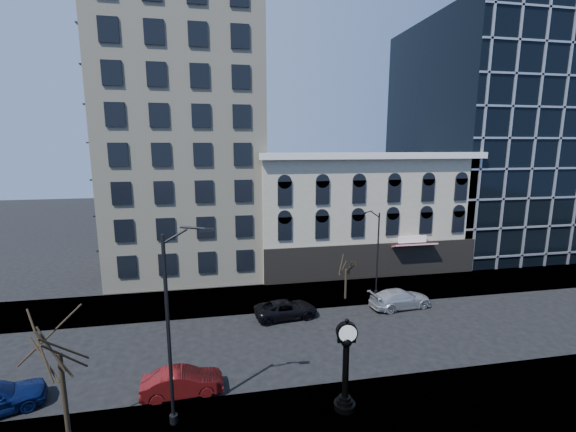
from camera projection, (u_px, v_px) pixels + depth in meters
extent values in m
plane|color=black|center=(270.00, 345.00, 25.83)|extent=(160.00, 160.00, 0.00)
cube|color=gray|center=(257.00, 298.00, 33.55)|extent=(160.00, 6.00, 0.12)
cube|color=gray|center=(294.00, 429.00, 18.09)|extent=(160.00, 6.00, 0.12)
cube|color=beige|center=(185.00, 88.00, 39.63)|extent=(15.00, 15.00, 38.00)
cube|color=#B8B198|center=(357.00, 211.00, 42.39)|extent=(22.00, 10.00, 12.00)
cube|color=white|center=(379.00, 156.00, 36.24)|extent=(22.60, 0.80, 0.60)
cube|color=black|center=(374.00, 261.00, 38.28)|extent=(22.00, 0.30, 3.60)
cube|color=maroon|center=(414.00, 245.00, 38.19)|extent=(4.50, 1.18, 0.55)
cube|color=black|center=(492.00, 139.00, 49.42)|extent=(20.00, 20.00, 28.00)
cylinder|color=black|center=(345.00, 405.00, 19.40)|extent=(1.10, 1.10, 0.30)
cylinder|color=black|center=(345.00, 401.00, 19.36)|extent=(0.80, 0.80, 0.20)
cylinder|color=black|center=(345.00, 398.00, 19.32)|extent=(0.60, 0.60, 0.16)
cylinder|color=black|center=(346.00, 370.00, 19.05)|extent=(0.32, 0.32, 2.89)
sphere|color=black|center=(346.00, 342.00, 18.76)|extent=(0.56, 0.56, 0.56)
cube|color=black|center=(346.00, 340.00, 18.75)|extent=(0.92, 0.34, 0.25)
cylinder|color=black|center=(347.00, 332.00, 18.67)|extent=(1.07, 0.46, 1.04)
cylinder|color=white|center=(348.00, 334.00, 18.51)|extent=(0.87, 0.14, 0.88)
cylinder|color=white|center=(346.00, 330.00, 18.84)|extent=(0.87, 0.14, 0.88)
sphere|color=black|center=(347.00, 321.00, 18.57)|extent=(0.20, 0.20, 0.20)
cylinder|color=black|center=(168.00, 333.00, 17.55)|extent=(0.17, 0.17, 9.26)
cylinder|color=black|center=(174.00, 419.00, 18.36)|extent=(0.39, 0.39, 0.43)
cube|color=black|center=(210.00, 230.00, 16.84)|extent=(0.61, 0.30, 0.15)
cylinder|color=black|center=(378.00, 254.00, 33.58)|extent=(0.14, 0.14, 7.36)
cylinder|color=black|center=(376.00, 292.00, 34.22)|extent=(0.31, 0.31, 0.34)
cube|color=black|center=(366.00, 213.00, 32.01)|extent=(0.51, 0.35, 0.12)
cylinder|color=#2F2517|center=(65.00, 403.00, 16.33)|extent=(0.21, 0.21, 4.59)
cylinder|color=#2F2517|center=(346.00, 284.00, 33.06)|extent=(0.20, 0.20, 2.64)
imported|color=maroon|center=(183.00, 382.00, 20.58)|extent=(4.37, 1.78, 1.41)
imported|color=black|center=(286.00, 309.00, 29.79)|extent=(5.09, 2.76, 1.36)
imported|color=#A5A8AD|center=(400.00, 299.00, 31.65)|extent=(5.43, 2.71, 1.51)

